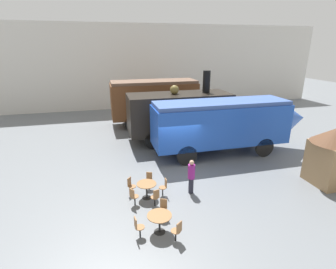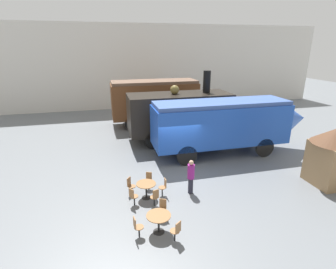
% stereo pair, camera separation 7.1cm
% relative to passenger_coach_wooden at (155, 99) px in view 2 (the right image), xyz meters
% --- Properties ---
extents(ground_plane, '(80.00, 80.00, 0.00)m').
position_rel_passenger_coach_wooden_xyz_m(ground_plane, '(-0.38, -8.66, -2.30)').
color(ground_plane, slate).
extents(backdrop_wall, '(44.00, 0.15, 9.00)m').
position_rel_passenger_coach_wooden_xyz_m(backdrop_wall, '(-0.38, 7.08, 2.20)').
color(backdrop_wall, silver).
rests_on(backdrop_wall, ground_plane).
extents(passenger_coach_wooden, '(7.43, 2.66, 3.91)m').
position_rel_passenger_coach_wooden_xyz_m(passenger_coach_wooden, '(0.00, 0.00, 0.00)').
color(passenger_coach_wooden, brown).
rests_on(passenger_coach_wooden, ground_plane).
extents(steam_locomotive, '(7.37, 2.82, 5.06)m').
position_rel_passenger_coach_wooden_xyz_m(steam_locomotive, '(0.94, -4.53, -0.16)').
color(steam_locomotive, black).
rests_on(steam_locomotive, ground_plane).
extents(streamlined_locomotive, '(10.54, 2.49, 3.51)m').
position_rel_passenger_coach_wooden_xyz_m(streamlined_locomotive, '(3.51, -7.71, -0.19)').
color(streamlined_locomotive, blue).
rests_on(streamlined_locomotive, ground_plane).
extents(cafe_table_near, '(0.91, 0.91, 0.75)m').
position_rel_passenger_coach_wooden_xyz_m(cafe_table_near, '(-2.79, -11.76, -1.70)').
color(cafe_table_near, black).
rests_on(cafe_table_near, ground_plane).
extents(cafe_table_mid, '(0.93, 0.93, 0.76)m').
position_rel_passenger_coach_wooden_xyz_m(cafe_table_mid, '(-2.73, -14.22, -1.69)').
color(cafe_table_mid, black).
rests_on(cafe_table_mid, ground_plane).
extents(cafe_chair_0, '(0.37, 0.39, 0.87)m').
position_rel_passenger_coach_wooden_xyz_m(cafe_chair_0, '(-2.52, -10.98, -1.80)').
color(cafe_chair_0, black).
rests_on(cafe_chair_0, ground_plane).
extents(cafe_chair_1, '(0.40, 0.40, 0.87)m').
position_rel_passenger_coach_wooden_xyz_m(cafe_chair_1, '(-3.45, -11.27, -1.80)').
color(cafe_chair_1, black).
rests_on(cafe_chair_1, ground_plane).
extents(cafe_chair_2, '(0.40, 0.40, 0.87)m').
position_rel_passenger_coach_wooden_xyz_m(cafe_chair_2, '(-3.46, -12.25, -1.80)').
color(cafe_chair_2, black).
rests_on(cafe_chair_2, ground_plane).
extents(cafe_chair_3, '(0.37, 0.39, 0.87)m').
position_rel_passenger_coach_wooden_xyz_m(cafe_chair_3, '(-2.53, -12.55, -1.80)').
color(cafe_chair_3, black).
rests_on(cafe_chair_3, ground_plane).
extents(cafe_chair_4, '(0.36, 0.36, 0.87)m').
position_rel_passenger_coach_wooden_xyz_m(cafe_chair_4, '(-1.96, -11.77, -1.80)').
color(cafe_chair_4, black).
rests_on(cafe_chair_4, ground_plane).
extents(cafe_chair_5, '(0.38, 0.40, 0.87)m').
position_rel_passenger_coach_wooden_xyz_m(cafe_chair_5, '(-2.40, -13.45, -1.80)').
color(cafe_chair_5, black).
rests_on(cafe_chair_5, ground_plane).
extents(cafe_chair_6, '(0.37, 0.36, 0.87)m').
position_rel_passenger_coach_wooden_xyz_m(cafe_chair_6, '(-3.56, -14.32, -1.80)').
color(cafe_chair_6, black).
rests_on(cafe_chair_6, ground_plane).
extents(cafe_chair_7, '(0.40, 0.40, 0.87)m').
position_rel_passenger_coach_wooden_xyz_m(cafe_chair_7, '(-2.23, -14.89, -1.80)').
color(cafe_chair_7, black).
rests_on(cafe_chair_7, ground_plane).
extents(visitor_person, '(0.34, 0.34, 1.71)m').
position_rel_passenger_coach_wooden_xyz_m(visitor_person, '(-0.65, -11.84, -1.38)').
color(visitor_person, '#262633').
rests_on(visitor_person, ground_plane).
extents(ticket_kiosk, '(2.34, 2.34, 3.00)m').
position_rel_passenger_coach_wooden_xyz_m(ticket_kiosk, '(6.50, -12.69, -0.63)').
color(ticket_kiosk, '#99754C').
rests_on(ticket_kiosk, ground_plane).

